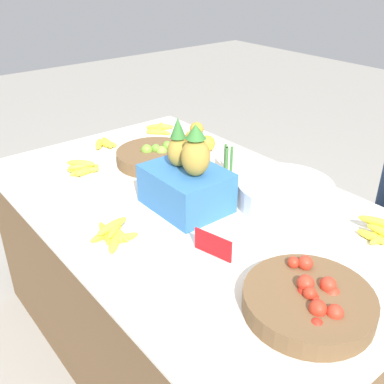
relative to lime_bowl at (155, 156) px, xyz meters
name	(u,v)px	position (x,y,z in m)	size (l,w,h in m)	color
ground_plane	(192,342)	(0.42, -0.11, -0.82)	(12.00, 12.00, 0.00)	#A39E93
market_table	(192,279)	(0.42, -0.11, -0.43)	(1.88, 1.15, 0.79)	brown
lime_bowl	(155,156)	(0.00, 0.00, 0.00)	(0.37, 0.37, 0.10)	brown
tomato_basket	(309,301)	(1.11, -0.24, 0.00)	(0.37, 0.37, 0.10)	brown
orange_pile	(197,142)	(0.01, 0.25, 0.01)	(0.17, 0.17, 0.12)	orange
metal_bowl	(284,193)	(0.65, 0.18, 0.01)	(0.39, 0.39, 0.09)	silver
price_sign	(213,245)	(0.74, -0.28, 0.01)	(0.14, 0.04, 0.08)	red
produce_crate	(187,181)	(0.43, -0.14, 0.08)	(0.32, 0.25, 0.37)	#3370B7
veg_bundle	(227,162)	(0.32, 0.17, 0.04)	(0.07, 0.04, 0.14)	#428438
banana_bunch_front_right	(104,143)	(-0.34, -0.09, -0.02)	(0.15, 0.13, 0.04)	yellow
banana_bunch_middle_right	(82,168)	(-0.12, -0.32, -0.01)	(0.16, 0.16, 0.06)	yellow
banana_bunch_back_center	(113,233)	(0.44, -0.49, -0.01)	(0.20, 0.16, 0.06)	yellow
banana_bunch_middle_left	(159,129)	(-0.34, 0.26, -0.02)	(0.18, 0.18, 0.03)	yellow
banana_bunch_front_left	(382,232)	(1.04, 0.26, -0.01)	(0.19, 0.17, 0.06)	yellow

